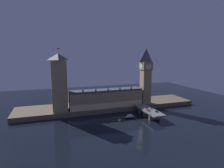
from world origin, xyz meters
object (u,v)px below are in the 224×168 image
car_northbound_lead (144,108)px  pedestrian_far_rail (137,106)px  car_northbound_trail (148,110)px  street_lamp_near (150,110)px  pedestrian_near_rail (147,111)px  street_lamp_far (137,103)px  car_southbound_trail (150,108)px  victoria_tower (59,83)px  street_lamp_mid (154,105)px  clock_tower (146,74)px  car_southbound_lead (156,111)px  boat_upstream (130,117)px

car_northbound_lead → pedestrian_far_rail: (-3.04, 11.33, 0.14)m
car_northbound_trail → street_lamp_near: 11.50m
pedestrian_near_rail → street_lamp_far: street_lamp_far is taller
car_southbound_trail → street_lamp_far: 16.00m
victoria_tower → street_lamp_mid: bearing=-19.4°
car_northbound_lead → pedestrian_far_rail: pedestrian_far_rail is taller
car_northbound_trail → pedestrian_far_rail: size_ratio=2.50×
car_northbound_lead → street_lamp_near: size_ratio=0.64×
car_northbound_lead → pedestrian_near_rail: size_ratio=2.66×
clock_tower → car_southbound_trail: (-9.62, -29.56, -34.09)m
car_southbound_lead → pedestrian_near_rail: (-9.12, 3.08, 0.17)m
pedestrian_far_rail → boat_upstream: 22.86m
car_northbound_lead → car_southbound_lead: (6.08, -14.52, -0.02)m
car_southbound_lead → street_lamp_mid: (3.44, 10.55, 3.84)m
clock_tower → car_southbound_lead: bearing=-102.8°
car_southbound_lead → street_lamp_mid: 11.74m
car_northbound_lead → pedestrian_far_rail: size_ratio=2.67×
boat_upstream → clock_tower: bearing=41.8°
clock_tower → car_northbound_lead: size_ratio=16.46×
pedestrian_near_rail → street_lamp_near: (-0.40, -7.26, 3.35)m
car_southbound_lead → pedestrian_near_rail: bearing=161.3°
victoria_tower → pedestrian_near_rail: 99.18m
clock_tower → street_lamp_near: (-19.14, -46.63, -30.60)m
car_northbound_lead → boat_upstream: 20.66m
street_lamp_near → victoria_tower: bearing=149.9°
car_southbound_trail → street_lamp_far: street_lamp_far is taller
car_southbound_lead → street_lamp_far: 27.23m
car_northbound_lead → street_lamp_far: 11.82m
car_southbound_trail → pedestrian_far_rail: (-9.12, 12.96, 0.14)m
street_lamp_far → boat_upstream: 23.50m
clock_tower → boat_upstream: size_ratio=6.25×
victoria_tower → pedestrian_near_rail: (85.29, -41.93, -28.37)m
car_southbound_trail → street_lamp_near: (-9.52, -17.07, 3.49)m
car_southbound_lead → pedestrian_far_rail: pedestrian_far_rail is taller
street_lamp_far → car_northbound_lead: bearing=-72.2°
victoria_tower → street_lamp_mid: victoria_tower is taller
pedestrian_near_rail → clock_tower: bearing=64.6°
car_northbound_trail → pedestrian_far_rail: pedestrian_far_rail is taller
car_northbound_lead → street_lamp_mid: bearing=-22.7°
victoria_tower → car_southbound_lead: bearing=-25.5°
street_lamp_mid → car_southbound_trail: bearing=145.6°
car_northbound_trail → boat_upstream: bearing=165.2°
victoria_tower → boat_upstream: (69.12, -33.72, -35.40)m
car_northbound_trail → car_southbound_trail: bearing=47.6°
clock_tower → street_lamp_mid: 44.42m
clock_tower → car_southbound_trail: clock_tower is taller
clock_tower → street_lamp_mid: size_ratio=9.69×
victoria_tower → car_southbound_trail: bearing=-18.8°
clock_tower → pedestrian_far_rail: size_ratio=44.00×
clock_tower → boat_upstream: clock_tower is taller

